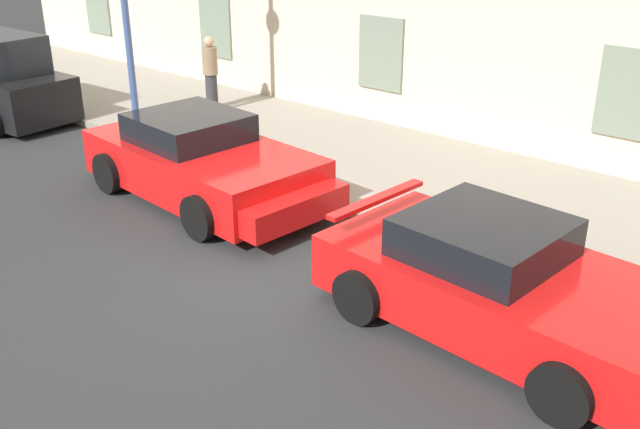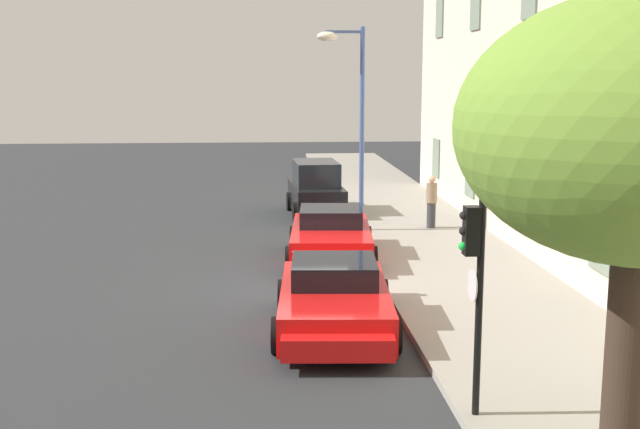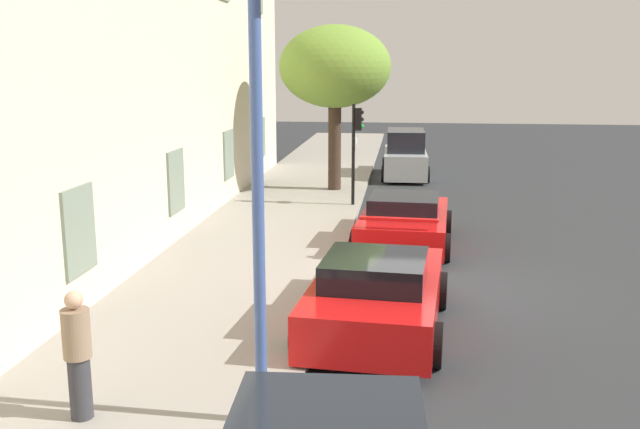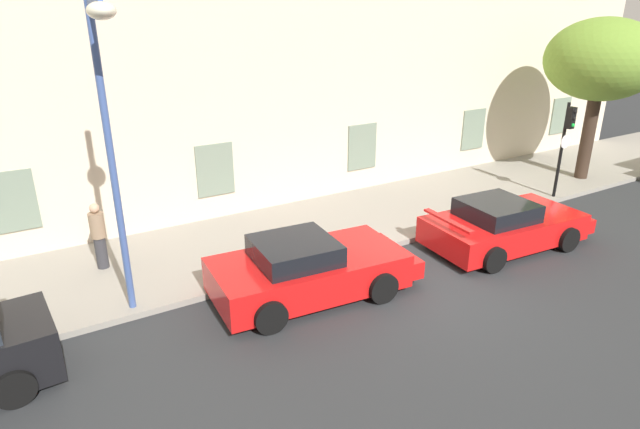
# 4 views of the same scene
# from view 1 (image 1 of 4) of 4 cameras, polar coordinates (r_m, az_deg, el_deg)

# --- Properties ---
(ground_plane) EXTENTS (80.00, 80.00, 0.00)m
(ground_plane) POSITION_cam_1_polar(r_m,az_deg,el_deg) (10.11, -4.08, -3.54)
(ground_plane) COLOR #2B2D30
(sidewalk) EXTENTS (60.00, 4.16, 0.14)m
(sidewalk) POSITION_cam_1_polar(r_m,az_deg,el_deg) (12.91, 8.28, 2.84)
(sidewalk) COLOR gray
(sidewalk) RESTS_ON ground
(sportscar_red_lead) EXTENTS (4.67, 2.49, 1.36)m
(sportscar_red_lead) POSITION_cam_1_polar(r_m,az_deg,el_deg) (11.99, -8.76, 3.87)
(sportscar_red_lead) COLOR red
(sportscar_red_lead) RESTS_ON ground
(sportscar_yellow_flank) EXTENTS (4.63, 2.46, 1.30)m
(sportscar_yellow_flank) POSITION_cam_1_polar(r_m,az_deg,el_deg) (8.47, 14.97, -5.69)
(sportscar_yellow_flank) COLOR red
(sportscar_yellow_flank) RESTS_ON ground
(pedestrian_admiring) EXTENTS (0.47, 0.47, 1.62)m
(pedestrian_admiring) POSITION_cam_1_polar(r_m,az_deg,el_deg) (16.84, -8.56, 10.95)
(pedestrian_admiring) COLOR #333338
(pedestrian_admiring) RESTS_ON sidewalk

